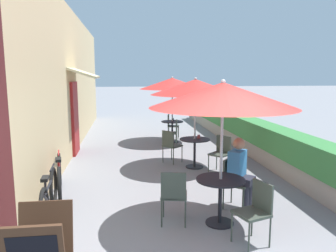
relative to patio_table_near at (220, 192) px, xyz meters
The scene contains 20 objects.
cafe_facade_wall 6.63m from the patio_table_near, 118.01° to the left, with size 0.98×14.69×4.20m.
planter_hedge 6.16m from the patio_table_near, 68.38° to the left, with size 0.60×13.69×1.01m.
patio_table_near is the anchor object (origin of this frame).
patio_umbrella_near 1.49m from the patio_table_near, behind, with size 2.20×2.20×2.24m.
cafe_chair_near_left 0.72m from the patio_table_near, 54.86° to the left, with size 0.56×0.56×0.87m.
seated_patron_near_left 0.74m from the patio_table_near, 45.94° to the left, with size 0.51×0.50×1.25m.
cafe_chair_near_right 0.72m from the patio_table_near, behind, with size 0.47×0.47×0.87m.
cafe_chair_near_back 0.72m from the patio_table_near, 65.14° to the right, with size 0.51×0.51×0.87m.
patio_table_mid 3.15m from the patio_table_near, 84.85° to the left, with size 0.75×0.75×0.73m.
patio_umbrella_mid 3.48m from the patio_table_near, 84.85° to the left, with size 2.20×2.20×2.24m.
cafe_chair_mid_left 3.63m from the patio_table_near, 94.01° to the left, with size 0.56×0.56×0.87m.
cafe_chair_mid_right 2.78m from the patio_table_near, 72.86° to the left, with size 0.56×0.56×0.87m.
coffee_cup_mid 3.23m from the patio_table_near, 82.87° to the left, with size 0.07×0.07×0.09m.
patio_table_far 6.28m from the patio_table_near, 88.32° to the left, with size 0.75×0.75×0.73m.
patio_umbrella_far 6.46m from the patio_table_near, 88.32° to the left, with size 2.20×2.20×2.24m.
cafe_chair_far_left 5.56m from the patio_table_near, 88.88° to the left, with size 0.48×0.48×0.87m.
cafe_chair_far_right 7.00m from the patio_table_near, 87.87° to the left, with size 0.48×0.48×0.87m.
coffee_cup_far 6.41m from the patio_table_near, 88.00° to the left, with size 0.07×0.07×0.09m.
bicycle_leaning 2.75m from the patio_table_near, 167.52° to the left, with size 0.20×1.76×0.78m.
bicycle_second 3.17m from the patio_table_near, 148.91° to the left, with size 0.38×1.76×0.80m.
Camera 1 is at (-0.97, -3.16, 2.31)m, focal length 35.00 mm.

